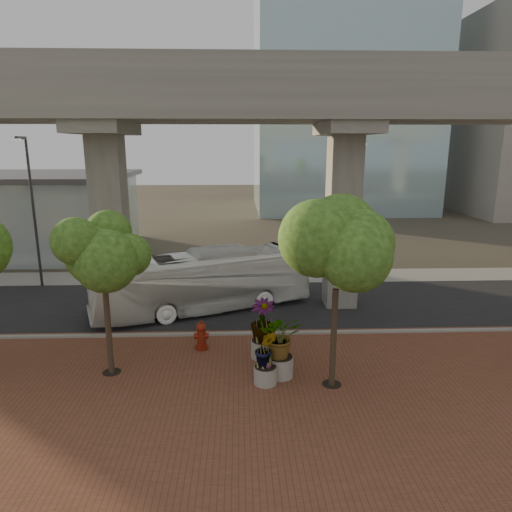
{
  "coord_description": "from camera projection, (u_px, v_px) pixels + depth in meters",
  "views": [
    {
      "loc": [
        0.6,
        -21.42,
        8.48
      ],
      "look_at": [
        1.42,
        0.5,
        3.14
      ],
      "focal_mm": 32.0,
      "sensor_mm": 36.0,
      "label": 1
    }
  ],
  "objects": [
    {
      "name": "planter_front",
      "position": [
        280.0,
        339.0,
        16.78
      ],
      "size": [
        2.22,
        2.22,
        2.44
      ],
      "color": "#9D9A8D",
      "rests_on": "ground"
    },
    {
      "name": "brick_plaza",
      "position": [
        223.0,
        409.0,
        15.01
      ],
      "size": [
        70.0,
        13.0,
        0.06
      ],
      "primitive_type": "cube",
      "color": "brown",
      "rests_on": "ground"
    },
    {
      "name": "planter_left",
      "position": [
        265.0,
        351.0,
        16.3
      ],
      "size": [
        1.87,
        1.87,
        2.05
      ],
      "color": "gray",
      "rests_on": "ground"
    },
    {
      "name": "fire_hydrant",
      "position": [
        201.0,
        336.0,
        19.26
      ],
      "size": [
        0.62,
        0.56,
        1.24
      ],
      "color": "maroon",
      "rests_on": "ground"
    },
    {
      "name": "ground",
      "position": [
        228.0,
        320.0,
        22.78
      ],
      "size": [
        160.0,
        160.0,
        0.0
      ],
      "primitive_type": "plane",
      "color": "#3D362C",
      "rests_on": "ground"
    },
    {
      "name": "curb_strip",
      "position": [
        227.0,
        334.0,
        20.82
      ],
      "size": [
        70.0,
        0.25,
        0.16
      ],
      "primitive_type": "cube",
      "color": "gray",
      "rests_on": "ground"
    },
    {
      "name": "planter_right",
      "position": [
        263.0,
        323.0,
        18.28
      ],
      "size": [
        2.3,
        2.3,
        2.46
      ],
      "color": "#9F978F",
      "rests_on": "ground"
    },
    {
      "name": "transit_bus",
      "position": [
        202.0,
        282.0,
        23.67
      ],
      "size": [
        11.55,
        6.61,
        3.17
      ],
      "primitive_type": "imported",
      "rotation": [
        0.0,
        0.0,
        1.94
      ],
      "color": "white",
      "rests_on": "ground"
    },
    {
      "name": "street_tree_near_east",
      "position": [
        337.0,
        256.0,
        15.38
      ],
      "size": [
        4.03,
        4.03,
        6.63
      ],
      "color": "#4D392C",
      "rests_on": "ground"
    },
    {
      "name": "streetlamp_west",
      "position": [
        32.0,
        202.0,
        26.85
      ],
      "size": [
        0.44,
        1.29,
        8.93
      ],
      "color": "#323237",
      "rests_on": "ground"
    },
    {
      "name": "far_sidewalk",
      "position": [
        231.0,
        277.0,
        30.05
      ],
      "size": [
        90.0,
        3.0,
        0.06
      ],
      "primitive_type": "cube",
      "color": "gray",
      "rests_on": "ground"
    },
    {
      "name": "asphalt_road",
      "position": [
        229.0,
        306.0,
        24.72
      ],
      "size": [
        90.0,
        8.0,
        0.04
      ],
      "primitive_type": "cube",
      "color": "black",
      "rests_on": "ground"
    },
    {
      "name": "transit_viaduct",
      "position": [
        227.0,
        170.0,
        23.0
      ],
      "size": [
        72.0,
        5.6,
        12.4
      ],
      "color": "gray",
      "rests_on": "ground"
    },
    {
      "name": "street_tree_near_west",
      "position": [
        102.0,
        247.0,
        16.23
      ],
      "size": [
        3.64,
        3.64,
        6.58
      ],
      "color": "#4D392C",
      "rests_on": "ground"
    },
    {
      "name": "streetlamp_east",
      "position": [
        356.0,
        201.0,
        28.65
      ],
      "size": [
        0.43,
        1.26,
        8.7
      ],
      "color": "#333338",
      "rests_on": "ground"
    }
  ]
}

